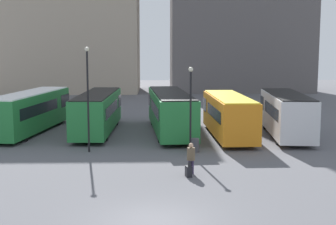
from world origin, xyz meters
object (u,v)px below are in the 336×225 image
(traveler, at_px, (191,156))
(suitcase, at_px, (189,171))
(bus_2, at_px, (170,111))
(bus_1, at_px, (98,111))
(bus_0, at_px, (31,110))
(bus_3, at_px, (228,115))
(lamp_post_1, at_px, (88,92))
(trash_bin, at_px, (195,145))
(lamp_post_0, at_px, (191,103))
(bus_4, at_px, (286,113))

(traveler, height_order, suitcase, traveler)
(bus_2, bearing_deg, bus_1, 82.05)
(bus_0, relative_size, bus_3, 1.19)
(traveler, xyz_separation_m, lamp_post_1, (-5.92, 5.39, 2.79))
(bus_0, height_order, bus_1, bus_0)
(bus_3, height_order, trash_bin, bus_3)
(lamp_post_0, bearing_deg, bus_3, 61.27)
(bus_4, distance_m, lamp_post_1, 14.64)
(bus_2, xyz_separation_m, bus_3, (4.14, -1.89, -0.06))
(bus_1, xyz_separation_m, bus_2, (5.54, -0.36, 0.04))
(bus_0, distance_m, bus_3, 15.08)
(lamp_post_1, bearing_deg, traveler, -42.30)
(bus_0, distance_m, traveler, 17.04)
(lamp_post_0, xyz_separation_m, lamp_post_1, (-6.22, 1.04, 0.61))
(bus_0, relative_size, trash_bin, 13.72)
(bus_3, relative_size, suitcase, 12.36)
(bus_0, relative_size, bus_1, 1.05)
(bus_4, relative_size, lamp_post_0, 1.88)
(lamp_post_0, bearing_deg, bus_4, 38.71)
(traveler, bearing_deg, bus_3, -30.65)
(traveler, xyz_separation_m, lamp_post_0, (0.30, 4.35, 2.18))
(lamp_post_0, xyz_separation_m, trash_bin, (0.35, 0.85, -2.71))
(bus_2, bearing_deg, suitcase, 178.08)
(traveler, bearing_deg, lamp_post_1, 35.97)
(bus_2, distance_m, bus_3, 4.55)
(lamp_post_1, bearing_deg, bus_1, 92.23)
(traveler, xyz_separation_m, trash_bin, (0.65, 5.20, -0.53))
(bus_2, height_order, trash_bin, bus_2)
(bus_1, distance_m, traveler, 13.90)
(bus_4, bearing_deg, bus_2, 83.49)
(bus_0, relative_size, lamp_post_1, 1.81)
(suitcase, bearing_deg, trash_bin, -19.71)
(suitcase, bearing_deg, bus_1, 13.35)
(bus_2, xyz_separation_m, trash_bin, (1.30, -6.86, -1.27))
(lamp_post_0, relative_size, lamp_post_1, 0.82)
(bus_3, bearing_deg, bus_2, 64.15)
(lamp_post_0, bearing_deg, traveler, -93.89)
(bus_1, relative_size, lamp_post_0, 2.11)
(bus_3, xyz_separation_m, bus_4, (4.23, 0.13, 0.07))
(bus_4, relative_size, trash_bin, 11.66)
(bus_2, distance_m, lamp_post_0, 7.90)
(bus_2, bearing_deg, lamp_post_1, 137.51)
(bus_0, bearing_deg, lamp_post_0, -117.84)
(bus_4, height_order, suitcase, bus_4)
(traveler, height_order, lamp_post_1, lamp_post_1)
(bus_0, height_order, bus_2, bus_2)
(bus_4, height_order, lamp_post_0, lamp_post_0)
(suitcase, xyz_separation_m, lamp_post_0, (0.45, 4.84, 2.86))
(lamp_post_1, bearing_deg, lamp_post_0, -9.48)
(bus_1, xyz_separation_m, bus_3, (9.68, -2.25, -0.02))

